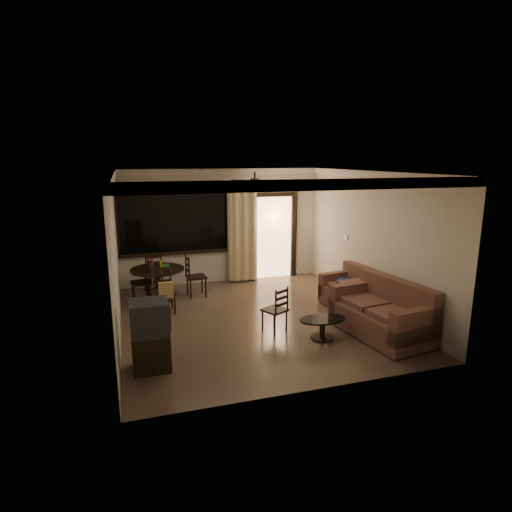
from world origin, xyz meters
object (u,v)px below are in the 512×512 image
object	(u,v)px
dining_table	(158,275)
coffee_table	(323,325)
dining_chair_west	(142,290)
armchair	(348,289)
side_chair	(275,318)
dining_chair_south	(165,299)
sofa	(384,314)
dining_chair_east	(196,284)
dining_chair_north	(154,281)
tv_cabinet	(151,335)

from	to	relation	value
dining_table	coffee_table	bearing A→B (deg)	-48.85
dining_table	dining_chair_west	size ratio (longest dim) A/B	1.21
dining_table	dining_chair_west	distance (m)	0.45
armchair	side_chair	bearing A→B (deg)	-164.27
dining_chair_south	sofa	distance (m)	4.20
dining_chair_east	dining_chair_north	distance (m)	1.06
dining_chair_east	dining_chair_north	bearing A→B (deg)	53.37
side_chair	dining_chair_east	bearing A→B (deg)	-94.12
dining_chair_west	coffee_table	size ratio (longest dim) A/B	1.15
sofa	armchair	bearing A→B (deg)	75.73
dining_chair_north	armchair	world-z (taller)	dining_chair_north
dining_chair_north	coffee_table	xyz separation A→B (m)	(2.59, -3.53, -0.04)
dining_chair_north	side_chair	size ratio (longest dim) A/B	1.12
dining_chair_east	armchair	size ratio (longest dim) A/B	1.01
dining_chair_south	dining_chair_north	size ratio (longest dim) A/B	1.00
armchair	side_chair	size ratio (longest dim) A/B	1.11
tv_cabinet	sofa	distance (m)	3.98
dining_chair_west	tv_cabinet	bearing A→B (deg)	-4.18
dining_chair_west	dining_chair_south	size ratio (longest dim) A/B	1.00
dining_chair_south	armchair	distance (m)	3.79
dining_chair_north	tv_cabinet	distance (m)	3.79
sofa	armchair	distance (m)	1.61
dining_chair_south	side_chair	xyz separation A→B (m)	(1.80, -1.51, -0.05)
dining_chair_east	dining_chair_north	xyz separation A→B (m)	(-0.89, 0.57, 0.00)
dining_chair_north	armchair	distance (m)	4.39
dining_table	coffee_table	distance (m)	3.87
dining_chair_south	armchair	xyz separation A→B (m)	(3.74, -0.63, 0.04)
dining_chair_west	dining_chair_east	xyz separation A→B (m)	(1.18, 0.12, 0.00)
dining_chair_east	dining_chair_south	bearing A→B (deg)	135.70
tv_cabinet	dining_chair_south	bearing A→B (deg)	80.52
dining_chair_east	dining_chair_south	xyz separation A→B (m)	(-0.78, -0.91, 0.02)
tv_cabinet	sofa	world-z (taller)	tv_cabinet
tv_cabinet	side_chair	size ratio (longest dim) A/B	1.23
dining_chair_east	side_chair	size ratio (longest dim) A/B	1.12
dining_chair_east	sofa	bearing A→B (deg)	-142.38
dining_chair_west	coffee_table	xyz separation A→B (m)	(2.88, -2.84, -0.04)
dining_chair_north	coffee_table	bearing A→B (deg)	122.32
dining_chair_south	sofa	world-z (taller)	sofa
side_chair	dining_chair_south	bearing A→B (deg)	-67.06
dining_chair_west	dining_chair_south	distance (m)	0.89
tv_cabinet	armchair	xyz separation A→B (m)	(4.15, 1.66, -0.18)
armchair	dining_table	bearing A→B (deg)	149.86
armchair	side_chair	distance (m)	2.14
dining_chair_west	side_chair	distance (m)	3.19
dining_chair_north	tv_cabinet	xyz separation A→B (m)	(-0.30, -3.77, 0.24)
dining_chair_west	tv_cabinet	xyz separation A→B (m)	(-0.01, -3.08, 0.24)
sofa	side_chair	bearing A→B (deg)	150.14
dining_chair_east	coffee_table	world-z (taller)	dining_chair_east
dining_chair_south	side_chair	bearing A→B (deg)	-44.11
dining_chair_east	sofa	world-z (taller)	sofa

